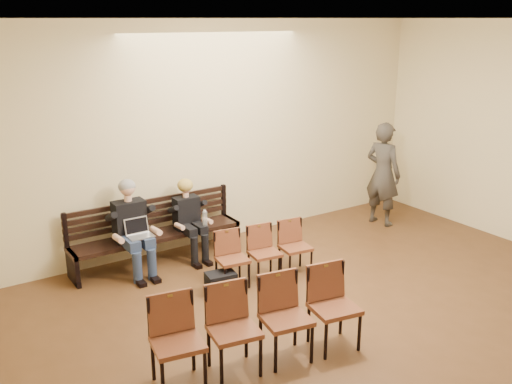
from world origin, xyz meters
The scene contains 10 objects.
room_walls centered at (0.00, 0.79, 2.54)m, with size 8.02×10.01×3.51m.
bench centered at (-1.20, 4.65, 0.23)m, with size 2.60×0.90×0.45m, color black.
seated_man centered at (-1.61, 4.53, 0.67)m, with size 0.55×0.77×1.33m, color black, non-canonical shape.
seated_woman centered at (-0.71, 4.53, 0.54)m, with size 0.46×0.64×1.08m, color black, non-canonical shape.
laptop centered at (-1.58, 4.32, 0.57)m, with size 0.34×0.27×0.25m, color silver.
water_bottle centered at (-0.58, 4.30, 0.57)m, with size 0.07×0.07×0.24m, color silver.
bag centered at (-0.91, 3.27, 0.14)m, with size 0.38×0.26×0.28m, color black.
passerby centered at (2.80, 4.05, 1.04)m, with size 0.76×0.50×2.09m, color #39352F.
chair_row_front centered at (-0.19, 3.29, 0.38)m, with size 1.38×0.42×0.77m, color brown.
chair_row_back centered at (-1.38, 1.61, 0.46)m, with size 2.25×0.51×0.93m, color brown.
Camera 1 is at (-4.28, -2.74, 3.50)m, focal length 40.00 mm.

